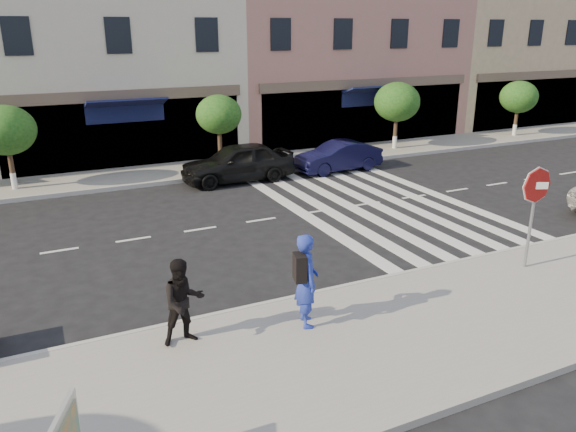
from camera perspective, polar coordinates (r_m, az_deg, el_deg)
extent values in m
plane|color=black|center=(13.70, -3.96, -6.54)|extent=(120.00, 120.00, 0.00)
cube|color=gray|center=(10.69, 3.72, -13.94)|extent=(60.00, 4.50, 0.15)
cube|color=gray|center=(23.71, -13.88, 4.09)|extent=(60.00, 3.00, 0.15)
cube|color=beige|center=(28.84, -18.41, 17.13)|extent=(11.00, 9.00, 11.00)
cube|color=#AC7066|center=(32.73, 3.96, 19.81)|extent=(13.00, 9.00, 13.00)
cube|color=#D1AE86|center=(40.33, 20.45, 17.82)|extent=(12.00, 9.00, 12.00)
cylinder|color=#473323|center=(22.90, -26.26, 4.43)|extent=(0.18, 0.18, 1.60)
cylinder|color=silver|center=(23.01, -26.08, 3.24)|extent=(0.20, 0.20, 0.60)
ellipsoid|color=#144815|center=(22.65, -26.75, 7.80)|extent=(2.10, 2.10, 1.79)
cylinder|color=#473323|center=(24.07, -6.92, 6.98)|extent=(0.18, 0.18, 1.71)
cylinder|color=silver|center=(24.19, -6.87, 5.70)|extent=(0.20, 0.20, 0.60)
ellipsoid|color=#144815|center=(23.83, -7.05, 10.22)|extent=(1.90, 1.90, 1.62)
cylinder|color=#473323|center=(28.20, 10.84, 8.44)|extent=(0.18, 0.18, 1.65)
cylinder|color=silver|center=(28.29, 10.78, 7.39)|extent=(0.20, 0.20, 0.60)
ellipsoid|color=#144815|center=(27.99, 11.02, 11.32)|extent=(2.20, 2.20, 1.87)
cylinder|color=#473323|center=(33.51, 22.12, 8.91)|extent=(0.18, 0.18, 1.54)
cylinder|color=silver|center=(33.59, 22.02, 8.12)|extent=(0.20, 0.20, 0.60)
ellipsoid|color=#144815|center=(33.35, 22.40, 11.13)|extent=(2.00, 2.00, 1.70)
cylinder|color=gray|center=(14.85, 23.44, -0.63)|extent=(0.10, 0.10, 2.32)
cylinder|color=white|center=(14.58, 23.95, 2.88)|extent=(0.84, 0.37, 0.91)
cylinder|color=#9E1411|center=(14.57, 24.00, 2.86)|extent=(0.79, 0.36, 0.84)
cube|color=white|center=(14.55, 24.09, 2.83)|extent=(0.44, 0.20, 0.17)
imported|color=#22329C|center=(11.08, 1.91, -6.53)|extent=(0.61, 0.79, 1.92)
imported|color=black|center=(10.69, -10.60, -8.57)|extent=(0.83, 0.66, 1.68)
imported|color=black|center=(22.26, -5.13, 5.45)|extent=(4.50, 1.85, 1.53)
imported|color=black|center=(23.94, 5.12, 6.04)|extent=(3.85, 1.55, 1.24)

